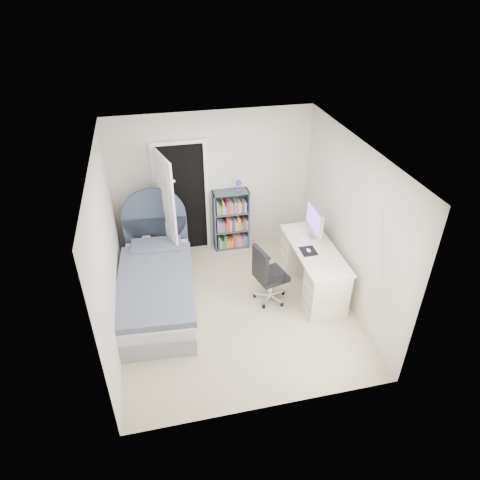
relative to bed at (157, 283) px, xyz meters
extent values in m
cube|color=tan|center=(1.13, -0.44, -0.35)|extent=(3.40, 3.60, 0.05)
cube|color=white|center=(1.13, -0.44, 2.20)|extent=(3.40, 3.60, 0.05)
cube|color=beige|center=(1.13, 1.39, 0.93)|extent=(3.40, 0.05, 2.50)
cube|color=beige|center=(1.13, -2.26, 0.93)|extent=(3.40, 0.05, 2.50)
cube|color=beige|center=(-0.59, -0.44, 0.93)|extent=(0.05, 3.60, 2.50)
cube|color=beige|center=(2.86, -0.44, 0.93)|extent=(0.05, 3.60, 2.50)
cube|color=black|center=(0.58, 1.36, 0.68)|extent=(0.80, 0.01, 2.00)
cube|color=white|center=(0.15, 1.33, 0.68)|extent=(0.06, 0.06, 2.00)
cube|color=white|center=(1.01, 1.33, 0.68)|extent=(0.06, 0.06, 2.00)
cube|color=white|center=(0.58, 1.33, 1.71)|extent=(0.92, 0.06, 0.06)
cube|color=white|center=(0.29, 0.95, 0.68)|extent=(0.25, 0.78, 2.00)
cube|color=gray|center=(-0.01, -0.11, -0.18)|extent=(1.22, 2.30, 0.29)
cube|color=silver|center=(-0.01, -0.11, 0.05)|extent=(1.20, 2.26, 0.18)
cube|color=slate|center=(-0.02, -0.23, 0.18)|extent=(1.24, 1.97, 0.11)
cube|color=slate|center=(0.05, 0.69, 0.20)|extent=(0.83, 0.50, 0.13)
cube|color=#394558|center=(0.08, 1.04, 0.12)|extent=(1.06, 0.15, 0.89)
cylinder|color=#394558|center=(0.08, 1.04, 0.57)|extent=(1.06, 0.15, 1.06)
cylinder|color=#CEB67E|center=(-0.21, 0.74, -0.08)|extent=(0.03, 0.03, 0.48)
cylinder|color=#CEB67E|center=(-0.21, 1.07, -0.08)|extent=(0.03, 0.03, 0.48)
cylinder|color=#CEB67E|center=(0.12, 0.74, -0.08)|extent=(0.03, 0.03, 0.48)
cylinder|color=#CEB67E|center=(0.12, 1.07, -0.08)|extent=(0.03, 0.03, 0.48)
cube|color=#CEB67E|center=(-0.04, 0.90, 0.15)|extent=(0.39, 0.39, 0.03)
cube|color=#CEB67E|center=(-0.04, 0.90, -0.15)|extent=(0.35, 0.35, 0.02)
cube|color=#B24C33|center=(-0.09, 0.90, 0.18)|extent=(0.15, 0.21, 0.03)
cube|color=#3F598C|center=(-0.09, 0.90, 0.21)|extent=(0.15, 0.20, 0.03)
cube|color=#D8CC7F|center=(-0.09, 0.90, 0.24)|extent=(0.14, 0.19, 0.03)
cylinder|color=silver|center=(0.39, 1.21, -0.31)|extent=(0.21, 0.21, 0.02)
cylinder|color=silver|center=(0.39, 1.21, 0.42)|extent=(0.02, 0.02, 1.47)
sphere|color=silver|center=(0.45, 1.17, 1.13)|extent=(0.09, 0.09, 0.09)
cube|color=#3B4851|center=(1.11, 1.23, 0.24)|extent=(0.02, 0.27, 1.12)
cube|color=#3B4851|center=(1.72, 1.23, 0.24)|extent=(0.02, 0.27, 1.12)
cube|color=#3B4851|center=(1.41, 1.23, 0.79)|extent=(0.63, 0.27, 0.02)
cube|color=#3B4851|center=(1.41, 1.23, -0.31)|extent=(0.63, 0.27, 0.02)
cube|color=#3B4851|center=(1.41, 1.36, 0.24)|extent=(0.63, 0.01, 1.12)
cube|color=#3B4851|center=(1.41, 1.23, 0.04)|extent=(0.59, 0.25, 0.02)
cube|color=#3B4851|center=(1.41, 1.23, 0.40)|extent=(0.59, 0.25, 0.02)
cylinder|color=#4C28AE|center=(1.55, 1.23, 0.81)|extent=(0.11, 0.11, 0.02)
cylinder|color=silver|center=(1.55, 1.23, 0.88)|extent=(0.01, 0.01, 0.14)
sphere|color=#4C28AE|center=(1.55, 1.20, 0.96)|extent=(0.10, 0.10, 0.10)
cube|color=#3F3F3F|center=(1.16, 1.21, -0.17)|extent=(0.03, 0.19, 0.24)
cube|color=#D8BF4C|center=(1.20, 1.21, -0.20)|extent=(0.02, 0.19, 0.18)
cube|color=#337F4C|center=(1.24, 1.21, -0.22)|extent=(0.05, 0.19, 0.15)
cube|color=#337F4C|center=(1.29, 1.21, -0.18)|extent=(0.03, 0.19, 0.22)
cube|color=orange|center=(1.33, 1.21, -0.22)|extent=(0.04, 0.19, 0.15)
cube|color=orange|center=(1.38, 1.21, -0.22)|extent=(0.04, 0.19, 0.15)
cube|color=orange|center=(1.41, 1.21, -0.20)|extent=(0.02, 0.19, 0.18)
cube|color=#B23333|center=(1.45, 1.21, -0.18)|extent=(0.05, 0.19, 0.23)
cube|color=#7F72B2|center=(1.50, 1.21, -0.19)|extent=(0.04, 0.19, 0.22)
cube|color=orange|center=(1.55, 1.21, -0.19)|extent=(0.05, 0.19, 0.21)
cube|color=#7F72B2|center=(1.60, 1.21, -0.21)|extent=(0.04, 0.19, 0.17)
cube|color=#994C7F|center=(1.64, 1.21, -0.19)|extent=(0.04, 0.19, 0.20)
cube|color=#335999|center=(1.69, 1.21, -0.19)|extent=(0.05, 0.19, 0.20)
cube|color=#7F72B2|center=(1.16, 1.21, 0.18)|extent=(0.03, 0.19, 0.24)
cube|color=#994C7F|center=(1.21, 1.21, 0.16)|extent=(0.05, 0.19, 0.20)
cube|color=#337F4C|center=(1.26, 1.21, 0.15)|extent=(0.04, 0.19, 0.19)
cube|color=#B23333|center=(1.30, 1.21, 0.14)|extent=(0.03, 0.19, 0.17)
cube|color=#B23333|center=(1.34, 1.21, 0.18)|extent=(0.05, 0.19, 0.24)
cube|color=#D8BF4C|center=(1.39, 1.21, 0.16)|extent=(0.03, 0.19, 0.21)
cube|color=#3F3F3F|center=(1.42, 1.21, 0.16)|extent=(0.03, 0.19, 0.21)
cube|color=#335999|center=(1.46, 1.21, 0.17)|extent=(0.02, 0.19, 0.22)
cube|color=#D8BF4C|center=(1.49, 1.21, 0.14)|extent=(0.03, 0.19, 0.17)
cube|color=orange|center=(1.54, 1.21, 0.17)|extent=(0.05, 0.19, 0.23)
cube|color=#337F4C|center=(1.59, 1.21, 0.13)|extent=(0.04, 0.19, 0.15)
cube|color=#B23333|center=(1.64, 1.21, 0.15)|extent=(0.04, 0.19, 0.18)
cube|color=#7F72B2|center=(1.69, 1.21, 0.14)|extent=(0.04, 0.19, 0.17)
cube|color=#7F72B2|center=(1.16, 1.21, 0.54)|extent=(0.03, 0.19, 0.24)
cube|color=orange|center=(1.19, 1.21, 0.50)|extent=(0.03, 0.19, 0.17)
cube|color=#337F4C|center=(1.23, 1.21, 0.50)|extent=(0.04, 0.19, 0.17)
cube|color=#D8BF4C|center=(1.27, 1.21, 0.53)|extent=(0.02, 0.19, 0.23)
cube|color=#7F72B2|center=(1.30, 1.21, 0.50)|extent=(0.03, 0.19, 0.16)
cube|color=#B23333|center=(1.34, 1.21, 0.53)|extent=(0.03, 0.19, 0.22)
cube|color=#994C7F|center=(1.38, 1.21, 0.53)|extent=(0.03, 0.19, 0.23)
cube|color=orange|center=(1.41, 1.21, 0.52)|extent=(0.03, 0.19, 0.21)
cube|color=#337F4C|center=(1.45, 1.21, 0.51)|extent=(0.03, 0.19, 0.18)
cube|color=#7F72B2|center=(1.48, 1.21, 0.52)|extent=(0.03, 0.19, 0.22)
cube|color=#994C7F|center=(1.52, 1.21, 0.52)|extent=(0.03, 0.19, 0.21)
cube|color=#D8BF4C|center=(1.56, 1.21, 0.51)|extent=(0.04, 0.19, 0.19)
cube|color=#3F3F3F|center=(1.60, 1.21, 0.52)|extent=(0.04, 0.19, 0.21)
cube|color=#7F72B2|center=(1.65, 1.21, 0.51)|extent=(0.05, 0.19, 0.19)
cube|color=beige|center=(2.42, -0.24, 0.43)|extent=(0.63, 1.58, 0.03)
cube|color=beige|center=(2.42, -0.80, 0.05)|extent=(0.58, 0.42, 0.74)
cube|color=beige|center=(2.42, 0.31, 0.05)|extent=(0.58, 0.42, 0.74)
cube|color=silver|center=(2.53, 0.07, 0.45)|extent=(0.17, 0.17, 0.01)
cube|color=silver|center=(2.56, 0.07, 0.57)|extent=(0.03, 0.06, 0.23)
cube|color=silver|center=(2.51, 0.07, 0.76)|extent=(0.05, 0.59, 0.42)
cube|color=#7A53C9|center=(2.48, 0.07, 0.78)|extent=(0.00, 0.53, 0.34)
cube|color=white|center=(2.29, 0.07, 0.45)|extent=(0.14, 0.42, 0.02)
cube|color=black|center=(2.29, -0.30, 0.45)|extent=(0.23, 0.27, 0.00)
ellipsoid|color=white|center=(2.29, -0.30, 0.46)|extent=(0.06, 0.11, 0.03)
cube|color=silver|center=(1.82, -0.33, -0.27)|extent=(0.25, 0.10, 0.02)
cylinder|color=black|center=(1.94, -0.30, -0.29)|extent=(0.06, 0.06, 0.05)
cube|color=silver|center=(1.71, -0.24, -0.27)|extent=(0.05, 0.25, 0.02)
cylinder|color=black|center=(1.72, -0.12, -0.29)|extent=(0.06, 0.06, 0.05)
cube|color=silver|center=(1.59, -0.32, -0.27)|extent=(0.25, 0.13, 0.02)
cylinder|color=black|center=(1.48, -0.27, -0.29)|extent=(0.06, 0.06, 0.05)
cube|color=silver|center=(1.63, -0.45, -0.27)|extent=(0.19, 0.22, 0.02)
cylinder|color=black|center=(1.55, -0.55, -0.29)|extent=(0.06, 0.06, 0.05)
cube|color=silver|center=(1.77, -0.46, -0.27)|extent=(0.17, 0.23, 0.02)
cylinder|color=black|center=(1.83, -0.57, -0.29)|extent=(0.06, 0.06, 0.05)
cylinder|color=silver|center=(1.70, -0.36, -0.08)|extent=(0.05, 0.05, 0.38)
cube|color=black|center=(1.70, -0.36, 0.13)|extent=(0.52, 0.52, 0.08)
cube|color=black|center=(1.51, -0.41, 0.41)|extent=(0.16, 0.40, 0.49)
cube|color=black|center=(1.74, -0.59, 0.27)|extent=(0.27, 0.10, 0.03)
cube|color=black|center=(1.63, -0.14, 0.27)|extent=(0.27, 0.10, 0.03)
camera|label=1|loc=(0.12, -5.26, 4.10)|focal=32.00mm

